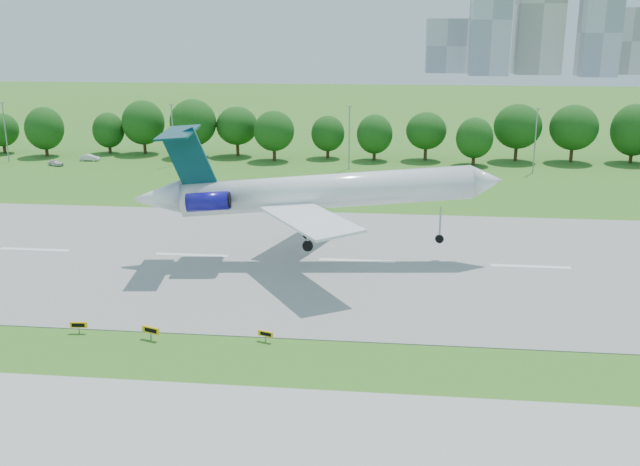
# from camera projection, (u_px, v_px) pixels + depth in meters

# --- Properties ---
(ground) EXTENTS (600.00, 600.00, 0.00)m
(ground) POSITION_uv_depth(u_px,v_px,m) (112.00, 343.00, 62.21)
(ground) COLOR #366C1C
(ground) RESTS_ON ground
(runway) EXTENTS (400.00, 45.00, 0.08)m
(runway) POSITION_uv_depth(u_px,v_px,m) (192.00, 255.00, 86.08)
(runway) COLOR gray
(runway) RESTS_ON ground
(taxiway) EXTENTS (400.00, 23.00, 0.08)m
(taxiway) POSITION_uv_depth(u_px,v_px,m) (1.00, 463.00, 45.01)
(taxiway) COLOR #ADADA8
(taxiway) RESTS_ON ground
(tree_line) EXTENTS (288.40, 8.40, 10.40)m
(tree_line) POSITION_uv_depth(u_px,v_px,m) (281.00, 129.00, 148.37)
(tree_line) COLOR #382314
(tree_line) RESTS_ON ground
(light_poles) EXTENTS (175.90, 0.25, 12.19)m
(light_poles) POSITION_uv_depth(u_px,v_px,m) (260.00, 135.00, 139.04)
(light_poles) COLOR gray
(light_poles) RESTS_ON ground
(skyline) EXTENTS (127.00, 52.00, 80.00)m
(skyline) POSITION_uv_depth(u_px,v_px,m) (532.00, 21.00, 416.37)
(skyline) COLOR #B2B2B7
(skyline) RESTS_ON ground
(airliner) EXTENTS (42.59, 30.73, 13.90)m
(airliner) POSITION_uv_depth(u_px,v_px,m) (308.00, 191.00, 82.00)
(airliner) COLOR white
(airliner) RESTS_ON ground
(taxi_sign_left) EXTENTS (1.71, 0.75, 1.22)m
(taxi_sign_left) POSITION_uv_depth(u_px,v_px,m) (151.00, 330.00, 62.63)
(taxi_sign_left) COLOR gray
(taxi_sign_left) RESTS_ON ground
(taxi_sign_centre) EXTENTS (1.55, 0.33, 1.08)m
(taxi_sign_centre) POSITION_uv_depth(u_px,v_px,m) (79.00, 325.00, 63.98)
(taxi_sign_centre) COLOR gray
(taxi_sign_centre) RESTS_ON ground
(taxi_sign_right) EXTENTS (1.40, 0.59, 1.00)m
(taxi_sign_right) POSITION_uv_depth(u_px,v_px,m) (265.00, 334.00, 62.28)
(taxi_sign_right) COLOR gray
(taxi_sign_right) RESTS_ON ground
(service_vehicle_a) EXTENTS (4.01, 1.43, 1.32)m
(service_vehicle_a) POSITION_uv_depth(u_px,v_px,m) (90.00, 158.00, 147.44)
(service_vehicle_a) COLOR silver
(service_vehicle_a) RESTS_ON ground
(service_vehicle_b) EXTENTS (3.88, 2.92, 1.23)m
(service_vehicle_b) POSITION_uv_depth(u_px,v_px,m) (56.00, 163.00, 142.17)
(service_vehicle_b) COLOR silver
(service_vehicle_b) RESTS_ON ground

